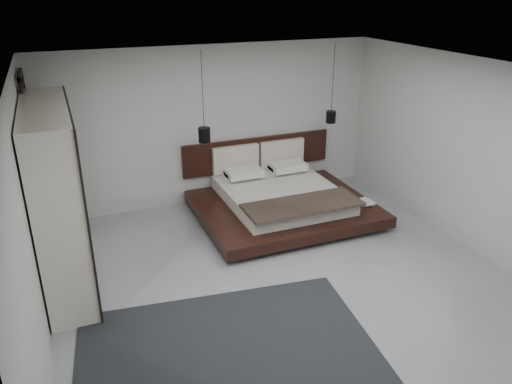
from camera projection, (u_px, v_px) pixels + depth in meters
name	position (u px, v px, depth m)	size (l,w,h in m)	color
floor	(284.00, 279.00, 6.83)	(6.00, 6.00, 0.00)	#999BA1
ceiling	(289.00, 72.00, 5.74)	(6.00, 6.00, 0.00)	white
wall_back	(214.00, 126.00, 8.84)	(6.00, 6.00, 0.00)	#BBBBB9
wall_front	(458.00, 324.00, 3.73)	(6.00, 6.00, 0.00)	#BBBBB9
wall_left	(28.00, 225.00, 5.24)	(6.00, 6.00, 0.00)	#BBBBB9
wall_right	(471.00, 156.00, 7.33)	(6.00, 6.00, 0.00)	#BBBBB9
lattice_screen	(35.00, 161.00, 7.39)	(0.05, 0.90, 2.60)	black
bed	(281.00, 198.00, 8.63)	(2.89, 2.43, 1.09)	black
book_lower	(360.00, 203.00, 8.47)	(0.20, 0.27, 0.03)	#99724C
book_upper	(360.00, 203.00, 8.43)	(0.23, 0.31, 0.02)	#99724C
pendant_left	(204.00, 135.00, 8.16)	(0.20, 0.20, 1.48)	black
pendant_right	(331.00, 117.00, 8.96)	(0.18, 0.18, 1.40)	black
wardrobe	(58.00, 198.00, 6.41)	(0.58, 2.44, 2.39)	silver
rug	(229.00, 355.00, 5.43)	(3.24, 2.31, 0.01)	black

